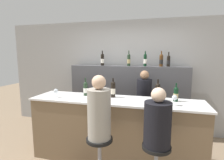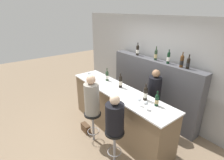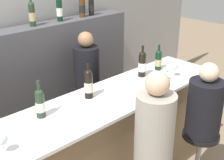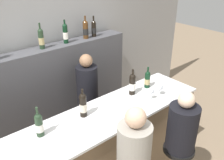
{
  "view_description": "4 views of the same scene",
  "coord_description": "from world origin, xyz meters",
  "px_view_note": "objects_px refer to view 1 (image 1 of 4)",
  "views": [
    {
      "loc": [
        0.68,
        -2.42,
        1.81
      ],
      "look_at": [
        -0.03,
        0.24,
        1.41
      ],
      "focal_mm": 28.0,
      "sensor_mm": 36.0,
      "label": 1
    },
    {
      "loc": [
        2.67,
        -1.92,
        2.73
      ],
      "look_at": [
        -0.11,
        0.23,
        1.29
      ],
      "focal_mm": 28.0,
      "sensor_mm": 36.0,
      "label": 2
    },
    {
      "loc": [
        -1.72,
        -1.58,
        2.37
      ],
      "look_at": [
        0.11,
        0.31,
        1.24
      ],
      "focal_mm": 50.0,
      "sensor_mm": 36.0,
      "label": 3
    },
    {
      "loc": [
        -1.31,
        -1.5,
        2.66
      ],
      "look_at": [
        0.22,
        0.3,
        1.47
      ],
      "focal_mm": 40.0,
      "sensor_mm": 36.0,
      "label": 4
    }
  ],
  "objects_px": {
    "wine_bottle_counter_1": "(113,89)",
    "wine_bottle_backbar_3": "(161,60)",
    "bar_stool_left": "(100,149)",
    "wine_glass_0": "(56,91)",
    "wine_bottle_backbar_1": "(129,60)",
    "wine_glass_1": "(163,98)",
    "wine_bottle_backbar_0": "(102,59)",
    "wine_bottle_backbar_4": "(168,61)",
    "wine_glass_2": "(175,98)",
    "wine_bottle_counter_0": "(86,89)",
    "bar_stool_right": "(156,157)",
    "wine_bottle_backbar_2": "(145,60)",
    "bartender": "(144,110)",
    "wine_bottle_counter_2": "(158,92)",
    "guest_seated_right": "(157,122)",
    "wine_bottle_counter_3": "(176,94)",
    "guest_seated_left": "(99,111)"
  },
  "relations": [
    {
      "from": "guest_seated_right",
      "to": "bartender",
      "type": "height_order",
      "value": "bartender"
    },
    {
      "from": "wine_bottle_backbar_0",
      "to": "wine_glass_1",
      "type": "bearing_deg",
      "value": -43.52
    },
    {
      "from": "wine_bottle_backbar_2",
      "to": "wine_glass_1",
      "type": "xyz_separation_m",
      "value": [
        0.37,
        -1.29,
        -0.51
      ]
    },
    {
      "from": "wine_bottle_backbar_0",
      "to": "wine_bottle_backbar_3",
      "type": "height_order",
      "value": "wine_bottle_backbar_0"
    },
    {
      "from": "bar_stool_left",
      "to": "wine_bottle_backbar_0",
      "type": "bearing_deg",
      "value": 106.74
    },
    {
      "from": "wine_bottle_backbar_4",
      "to": "bartender",
      "type": "xyz_separation_m",
      "value": [
        -0.46,
        -0.43,
        -0.98
      ]
    },
    {
      "from": "wine_bottle_backbar_4",
      "to": "wine_glass_2",
      "type": "distance_m",
      "value": 1.38
    },
    {
      "from": "wine_bottle_backbar_2",
      "to": "wine_bottle_backbar_3",
      "type": "bearing_deg",
      "value": -0.0
    },
    {
      "from": "guest_seated_left",
      "to": "bartender",
      "type": "xyz_separation_m",
      "value": [
        0.47,
        1.38,
        -0.38
      ]
    },
    {
      "from": "wine_bottle_counter_1",
      "to": "wine_bottle_counter_2",
      "type": "bearing_deg",
      "value": 0.0
    },
    {
      "from": "wine_glass_1",
      "to": "bar_stool_left",
      "type": "bearing_deg",
      "value": -147.41
    },
    {
      "from": "wine_glass_2",
      "to": "bar_stool_left",
      "type": "height_order",
      "value": "wine_glass_2"
    },
    {
      "from": "wine_glass_0",
      "to": "wine_bottle_backbar_4",
      "type": "bearing_deg",
      "value": 34.15
    },
    {
      "from": "wine_bottle_counter_0",
      "to": "wine_glass_2",
      "type": "height_order",
      "value": "wine_bottle_counter_0"
    },
    {
      "from": "wine_bottle_backbar_0",
      "to": "bar_stool_left",
      "type": "bearing_deg",
      "value": -73.26
    },
    {
      "from": "wine_bottle_counter_1",
      "to": "bar_stool_right",
      "type": "height_order",
      "value": "wine_bottle_counter_1"
    },
    {
      "from": "wine_bottle_backbar_3",
      "to": "bartender",
      "type": "xyz_separation_m",
      "value": [
        -0.31,
        -0.43,
        -0.99
      ]
    },
    {
      "from": "wine_bottle_backbar_2",
      "to": "wine_glass_1",
      "type": "relative_size",
      "value": 2.22
    },
    {
      "from": "wine_bottle_counter_3",
      "to": "wine_bottle_counter_1",
      "type": "bearing_deg",
      "value": 180.0
    },
    {
      "from": "wine_bottle_counter_3",
      "to": "wine_bottle_backbar_2",
      "type": "height_order",
      "value": "wine_bottle_backbar_2"
    },
    {
      "from": "wine_bottle_backbar_3",
      "to": "bar_stool_left",
      "type": "relative_size",
      "value": 0.47
    },
    {
      "from": "wine_bottle_counter_2",
      "to": "wine_bottle_backbar_2",
      "type": "bearing_deg",
      "value": 105.67
    },
    {
      "from": "wine_bottle_backbar_2",
      "to": "wine_bottle_backbar_4",
      "type": "height_order",
      "value": "wine_bottle_backbar_2"
    },
    {
      "from": "wine_bottle_counter_3",
      "to": "wine_bottle_backbar_4",
      "type": "bearing_deg",
      "value": 94.58
    },
    {
      "from": "wine_bottle_backbar_4",
      "to": "bar_stool_right",
      "type": "bearing_deg",
      "value": -95.75
    },
    {
      "from": "wine_bottle_counter_3",
      "to": "wine_bottle_backbar_1",
      "type": "xyz_separation_m",
      "value": [
        -0.93,
        1.04,
        0.5
      ]
    },
    {
      "from": "wine_bottle_backbar_0",
      "to": "wine_bottle_backbar_4",
      "type": "bearing_deg",
      "value": -0.0
    },
    {
      "from": "bar_stool_right",
      "to": "guest_seated_right",
      "type": "xyz_separation_m",
      "value": [
        0.0,
        0.0,
        0.46
      ]
    },
    {
      "from": "wine_bottle_counter_1",
      "to": "bar_stool_left",
      "type": "height_order",
      "value": "wine_bottle_counter_1"
    },
    {
      "from": "wine_bottle_counter_1",
      "to": "wine_bottle_backbar_3",
      "type": "xyz_separation_m",
      "value": [
        0.79,
        1.04,
        0.47
      ]
    },
    {
      "from": "wine_bottle_counter_1",
      "to": "wine_glass_0",
      "type": "height_order",
      "value": "wine_bottle_counter_1"
    },
    {
      "from": "bartender",
      "to": "wine_bottle_backbar_3",
      "type": "bearing_deg",
      "value": 54.14
    },
    {
      "from": "wine_bottle_counter_0",
      "to": "wine_bottle_backbar_4",
      "type": "relative_size",
      "value": 1.04
    },
    {
      "from": "wine_bottle_counter_0",
      "to": "wine_bottle_backbar_1",
      "type": "bearing_deg",
      "value": 60.03
    },
    {
      "from": "wine_bottle_backbar_4",
      "to": "wine_glass_0",
      "type": "height_order",
      "value": "wine_bottle_backbar_4"
    },
    {
      "from": "wine_bottle_counter_3",
      "to": "wine_bottle_backbar_2",
      "type": "distance_m",
      "value": 1.29
    },
    {
      "from": "bar_stool_right",
      "to": "bartender",
      "type": "distance_m",
      "value": 1.42
    },
    {
      "from": "wine_bottle_counter_3",
      "to": "wine_bottle_backbar_1",
      "type": "height_order",
      "value": "wine_bottle_backbar_1"
    },
    {
      "from": "wine_bottle_backbar_3",
      "to": "wine_glass_2",
      "type": "xyz_separation_m",
      "value": [
        0.2,
        -1.29,
        -0.5
      ]
    },
    {
      "from": "wine_bottle_counter_1",
      "to": "wine_bottle_backbar_1",
      "type": "distance_m",
      "value": 1.15
    },
    {
      "from": "wine_bottle_backbar_4",
      "to": "bartender",
      "type": "distance_m",
      "value": 1.17
    },
    {
      "from": "wine_bottle_backbar_3",
      "to": "wine_bottle_backbar_2",
      "type": "bearing_deg",
      "value": 180.0
    },
    {
      "from": "wine_bottle_backbar_1",
      "to": "wine_glass_1",
      "type": "bearing_deg",
      "value": -60.28
    },
    {
      "from": "wine_bottle_counter_3",
      "to": "guest_seated_right",
      "type": "distance_m",
      "value": 0.83
    },
    {
      "from": "wine_bottle_backbar_2",
      "to": "bar_stool_right",
      "type": "distance_m",
      "value": 2.17
    },
    {
      "from": "wine_bottle_backbar_1",
      "to": "bar_stool_right",
      "type": "distance_m",
      "value": 2.25
    },
    {
      "from": "wine_glass_0",
      "to": "guest_seated_right",
      "type": "xyz_separation_m",
      "value": [
        1.72,
        -0.52,
        -0.17
      ]
    },
    {
      "from": "wine_bottle_backbar_2",
      "to": "bar_stool_right",
      "type": "relative_size",
      "value": 0.47
    },
    {
      "from": "wine_glass_0",
      "to": "bar_stool_left",
      "type": "xyz_separation_m",
      "value": [
        0.97,
        -0.52,
        -0.64
      ]
    },
    {
      "from": "wine_bottle_counter_1",
      "to": "wine_glass_1",
      "type": "distance_m",
      "value": 0.86
    }
  ]
}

